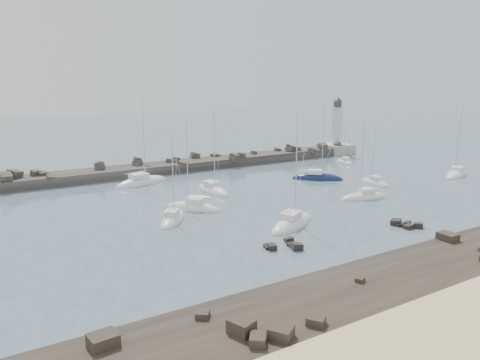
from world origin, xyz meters
name	(u,v)px	position (x,y,z in m)	size (l,w,h in m)	color
ground	(270,222)	(0.00, 0.00, 0.00)	(400.00, 400.00, 0.00)	#4A6373
rock_shelf	(409,283)	(0.01, -21.99, 0.01)	(140.00, 12.00, 1.73)	black
rock_cluster_near	(285,247)	(-3.96, -8.62, 0.09)	(4.37, 3.73, 1.43)	black
rock_cluster_far	(405,226)	(13.47, -10.56, 0.09)	(3.27, 3.78, 1.46)	black
breakwater	(119,176)	(-7.91, 38.01, 0.32)	(115.00, 7.62, 5.12)	#302D2A
lighthouse	(336,141)	(47.00, 38.00, 3.09)	(7.00, 7.00, 14.60)	#9C9C97
sailboat_3	(173,220)	(-10.56, 6.92, 0.14)	(6.81, 7.57, 12.46)	white
sailboat_4	(142,183)	(-6.27, 30.30, 0.15)	(11.24, 6.25, 16.87)	white
sailboat_5	(193,208)	(-5.86, 10.62, 0.15)	(7.35, 8.25, 13.50)	white
sailboat_6	(213,191)	(1.57, 18.40, 0.15)	(3.03, 8.95, 14.07)	white
sailboat_7	(292,224)	(1.61, -2.69, 0.15)	(10.15, 7.18, 15.54)	white
sailboat_8	(317,179)	(22.72, 16.81, 0.15)	(8.83, 8.31, 14.66)	#0F1E41
sailboat_9	(364,198)	(19.41, 2.11, 0.14)	(8.28, 4.22, 12.64)	white
sailboat_10	(374,183)	(28.79, 8.63, 0.13)	(2.87, 7.05, 10.94)	white
sailboat_11	(456,175)	(47.72, 5.42, 0.14)	(10.06, 6.25, 15.10)	white
sailboat_12	(345,162)	(39.09, 26.61, 0.13)	(2.97, 6.17, 9.56)	white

